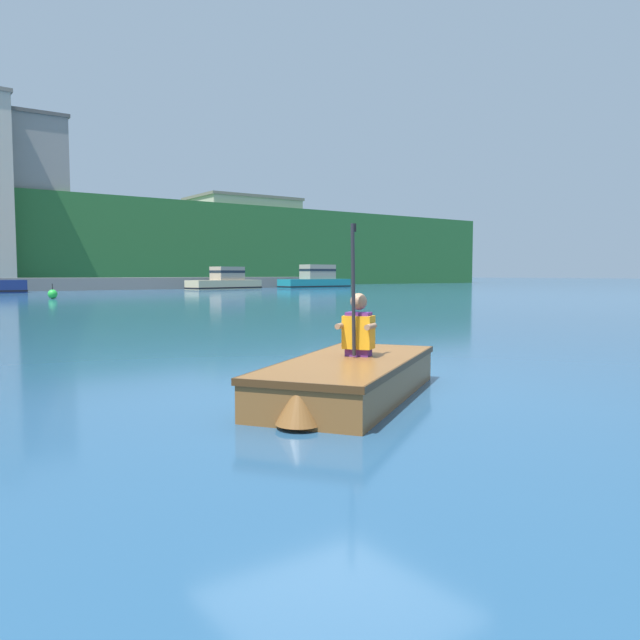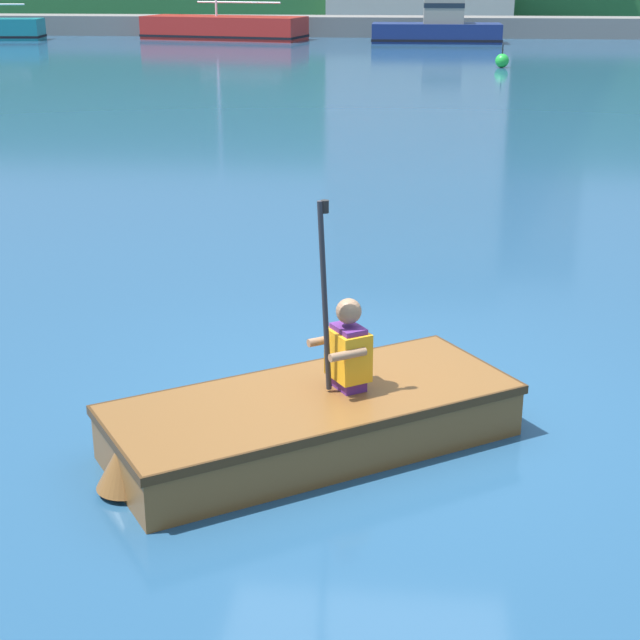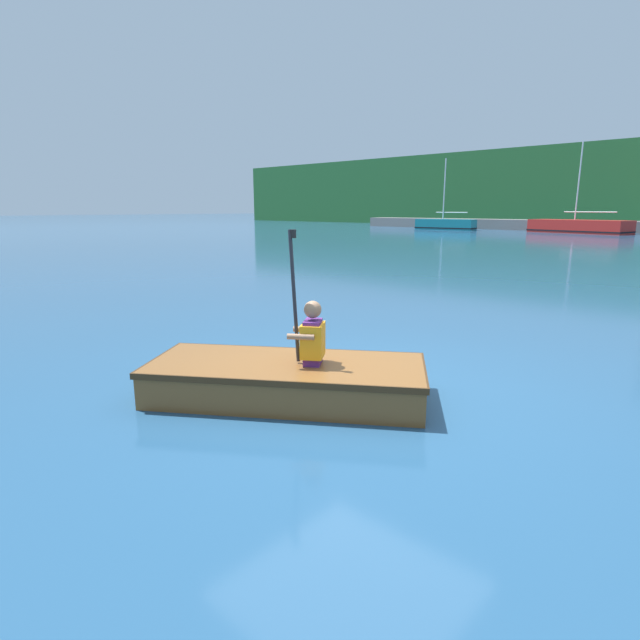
{
  "view_description": "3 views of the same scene",
  "coord_description": "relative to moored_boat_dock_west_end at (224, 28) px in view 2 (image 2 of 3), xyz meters",
  "views": [
    {
      "loc": [
        -4.03,
        -5.34,
        1.2
      ],
      "look_at": [
        -0.33,
        -0.18,
        0.72
      ],
      "focal_mm": 35.0,
      "sensor_mm": 36.0,
      "label": 1
    },
    {
      "loc": [
        0.31,
        -6.56,
        3.03
      ],
      "look_at": [
        -0.33,
        -0.18,
        0.72
      ],
      "focal_mm": 55.0,
      "sensor_mm": 36.0,
      "label": 2
    },
    {
      "loc": [
        3.11,
        -3.95,
        1.87
      ],
      "look_at": [
        -0.33,
        -0.18,
        0.72
      ],
      "focal_mm": 28.0,
      "sensor_mm": 36.0,
      "label": 3
    }
  ],
  "objects": [
    {
      "name": "ground_plane",
      "position": [
        8.5,
        -38.62,
        -0.48
      ],
      "size": [
        300.0,
        300.0,
        0.0
      ],
      "primitive_type": "plane",
      "color": "navy"
    },
    {
      "name": "marina_dock",
      "position": [
        8.5,
        2.98,
        -0.03
      ],
      "size": [
        59.81,
        2.4,
        0.9
      ],
      "color": "slate",
      "rests_on": "ground"
    },
    {
      "name": "moored_boat_dock_west_end",
      "position": [
        0.0,
        0.0,
        0.0
      ],
      "size": [
        7.62,
        3.97,
        6.82
      ],
      "color": "red",
      "rests_on": "ground"
    },
    {
      "name": "moored_boat_dock_east_inner",
      "position": [
        9.54,
        -1.18,
        0.18
      ],
      "size": [
        5.55,
        2.0,
        2.0
      ],
      "color": "navy",
      "rests_on": "ground"
    },
    {
      "name": "rowboat_foreground",
      "position": [
        8.14,
        -39.32,
        -0.27
      ],
      "size": [
        2.88,
        2.43,
        0.37
      ],
      "color": "brown",
      "rests_on": "ground"
    },
    {
      "name": "person_paddler",
      "position": [
        8.39,
        -39.16,
        0.18
      ],
      "size": [
        0.45,
        0.45,
        1.3
      ],
      "color": "#592672",
      "rests_on": "rowboat_foreground"
    },
    {
      "name": "channel_buoy",
      "position": [
        11.45,
        -12.22,
        -0.26
      ],
      "size": [
        0.44,
        0.44,
        0.72
      ],
      "color": "green",
      "rests_on": "ground"
    }
  ]
}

